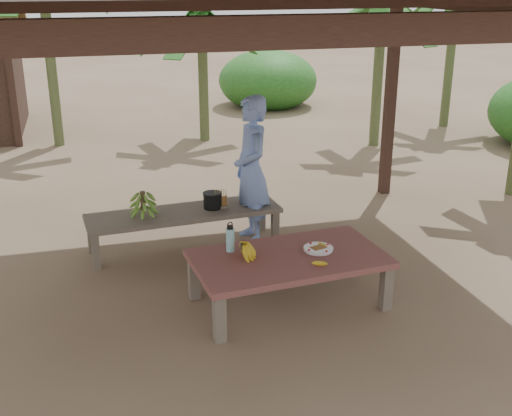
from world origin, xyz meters
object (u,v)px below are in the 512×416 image
object	(u,v)px
bench	(184,216)
cooking_pot	(213,201)
ripe_banana_bunch	(242,250)
plate	(318,249)
water_flask	(230,239)
woman	(251,170)
work_table	(289,262)

from	to	relation	value
bench	cooking_pot	xyz separation A→B (m)	(0.34, 0.02, 0.15)
ripe_banana_bunch	plate	xyz separation A→B (m)	(0.75, -0.04, -0.06)
cooking_pot	water_flask	bearing A→B (deg)	-94.51
ripe_banana_bunch	cooking_pot	bearing A→B (deg)	88.50
bench	plate	world-z (taller)	plate
cooking_pot	woman	world-z (taller)	woman
woman	cooking_pot	bearing A→B (deg)	-91.71
water_flask	plate	bearing A→B (deg)	-14.76
work_table	cooking_pot	world-z (taller)	cooking_pot
water_flask	cooking_pot	xyz separation A→B (m)	(0.11, 1.35, -0.09)
work_table	woman	world-z (taller)	woman
work_table	water_flask	bearing A→B (deg)	148.41
water_flask	woman	xyz separation A→B (m)	(0.57, 1.36, 0.24)
cooking_pot	bench	bearing A→B (deg)	-176.37
ripe_banana_bunch	cooking_pot	distance (m)	1.53
work_table	plate	world-z (taller)	plate
bench	ripe_banana_bunch	distance (m)	1.55
ripe_banana_bunch	plate	world-z (taller)	ripe_banana_bunch
ripe_banana_bunch	water_flask	bearing A→B (deg)	110.79
bench	ripe_banana_bunch	size ratio (longest dim) A/B	8.50
ripe_banana_bunch	water_flask	world-z (taller)	water_flask
ripe_banana_bunch	cooking_pot	xyz separation A→B (m)	(0.04, 1.53, -0.04)
ripe_banana_bunch	cooking_pot	size ratio (longest dim) A/B	1.25
ripe_banana_bunch	cooking_pot	world-z (taller)	ripe_banana_bunch
plate	water_flask	world-z (taller)	water_flask
plate	water_flask	distance (m)	0.85
plate	work_table	bearing A→B (deg)	-172.65
plate	cooking_pot	world-z (taller)	cooking_pot
plate	bench	bearing A→B (deg)	124.15
bench	plate	size ratio (longest dim) A/B	7.86
plate	woman	distance (m)	1.63
water_flask	cooking_pot	size ratio (longest dim) A/B	1.42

